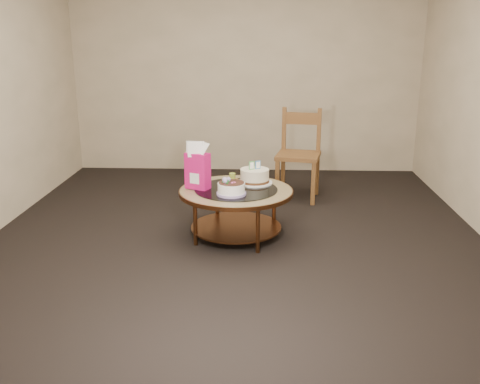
{
  "coord_description": "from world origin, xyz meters",
  "views": [
    {
      "loc": [
        0.23,
        -4.55,
        1.8
      ],
      "look_at": [
        0.03,
        0.02,
        0.42
      ],
      "focal_mm": 40.0,
      "sensor_mm": 36.0,
      "label": 1
    }
  ],
  "objects_px": {
    "decorated_cake": "(231,189)",
    "gift_bag": "(198,166)",
    "dining_chair": "(299,154)",
    "coffee_table": "(236,198)",
    "cream_cake": "(255,176)"
  },
  "relations": [
    {
      "from": "decorated_cake",
      "to": "gift_bag",
      "type": "distance_m",
      "value": 0.39
    },
    {
      "from": "cream_cake",
      "to": "coffee_table",
      "type": "bearing_deg",
      "value": -154.02
    },
    {
      "from": "coffee_table",
      "to": "dining_chair",
      "type": "height_order",
      "value": "dining_chair"
    },
    {
      "from": "gift_bag",
      "to": "coffee_table",
      "type": "bearing_deg",
      "value": 23.11
    },
    {
      "from": "coffee_table",
      "to": "decorated_cake",
      "type": "xyz_separation_m",
      "value": [
        -0.03,
        -0.17,
        0.13
      ]
    },
    {
      "from": "decorated_cake",
      "to": "gift_bag",
      "type": "relative_size",
      "value": 0.62
    },
    {
      "from": "decorated_cake",
      "to": "gift_bag",
      "type": "height_order",
      "value": "gift_bag"
    },
    {
      "from": "coffee_table",
      "to": "decorated_cake",
      "type": "relative_size",
      "value": 3.99
    },
    {
      "from": "dining_chair",
      "to": "cream_cake",
      "type": "bearing_deg",
      "value": -102.89
    },
    {
      "from": "gift_bag",
      "to": "dining_chair",
      "type": "relative_size",
      "value": 0.42
    },
    {
      "from": "cream_cake",
      "to": "gift_bag",
      "type": "distance_m",
      "value": 0.55
    },
    {
      "from": "coffee_table",
      "to": "gift_bag",
      "type": "distance_m",
      "value": 0.44
    },
    {
      "from": "cream_cake",
      "to": "dining_chair",
      "type": "bearing_deg",
      "value": 41.24
    },
    {
      "from": "decorated_cake",
      "to": "cream_cake",
      "type": "relative_size",
      "value": 0.78
    },
    {
      "from": "coffee_table",
      "to": "dining_chair",
      "type": "distance_m",
      "value": 1.41
    }
  ]
}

